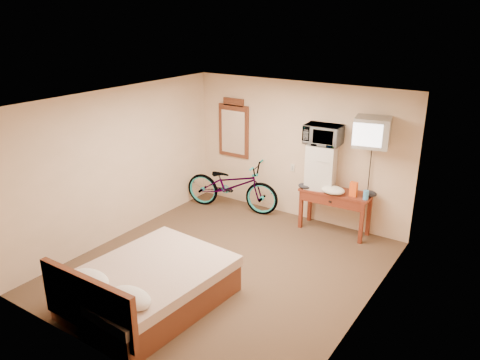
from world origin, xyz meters
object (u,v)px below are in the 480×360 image
(desk, at_px, (335,199))
(mini_fridge, at_px, (321,166))
(bicycle, at_px, (232,185))
(wall_mirror, at_px, (234,129))
(bed, at_px, (146,287))
(microwave, at_px, (323,135))
(blue_cup, at_px, (366,195))
(crt_television, at_px, (372,132))

(desk, relative_size, mini_fridge, 1.59)
(desk, xyz_separation_m, bicycle, (-2.03, -0.14, -0.12))
(desk, relative_size, wall_mirror, 1.07)
(bicycle, bearing_deg, bed, -175.82)
(bed, bearing_deg, mini_fridge, 76.28)
(microwave, xyz_separation_m, wall_mirror, (-1.95, 0.21, -0.21))
(desk, bearing_deg, blue_cup, -5.67)
(blue_cup, distance_m, bicycle, 2.59)
(blue_cup, relative_size, crt_television, 0.24)
(crt_television, distance_m, bicycle, 2.90)
(wall_mirror, bearing_deg, microwave, -6.18)
(bed, bearing_deg, microwave, 76.28)
(wall_mirror, xyz_separation_m, bicycle, (0.23, -0.41, -0.99))
(mini_fridge, relative_size, crt_television, 1.19)
(blue_cup, bearing_deg, mini_fridge, 172.52)
(mini_fridge, bearing_deg, wall_mirror, 173.82)
(microwave, xyz_separation_m, bicycle, (-1.72, -0.19, -1.19))
(mini_fridge, height_order, crt_television, crt_television)
(microwave, height_order, blue_cup, microwave)
(bicycle, bearing_deg, blue_cup, -99.21)
(mini_fridge, height_order, blue_cup, mini_fridge)
(mini_fridge, relative_size, blue_cup, 5.00)
(blue_cup, relative_size, bed, 0.07)
(wall_mirror, bearing_deg, bicycle, -60.70)
(wall_mirror, bearing_deg, crt_television, -5.18)
(bed, bearing_deg, blue_cup, 63.08)
(blue_cup, height_order, wall_mirror, wall_mirror)
(mini_fridge, relative_size, wall_mirror, 0.67)
(microwave, bearing_deg, wall_mirror, 169.84)
(desk, height_order, wall_mirror, wall_mirror)
(microwave, xyz_separation_m, crt_television, (0.83, -0.04, 0.17))
(desk, xyz_separation_m, crt_television, (0.53, 0.02, 1.24))
(blue_cup, xyz_separation_m, bicycle, (-2.57, -0.08, -0.34))
(bicycle, distance_m, bed, 3.37)
(desk, xyz_separation_m, wall_mirror, (-2.25, 0.27, 0.87))
(desk, xyz_separation_m, bed, (-1.14, -3.38, -0.32))
(desk, distance_m, wall_mirror, 2.43)
(blue_cup, bearing_deg, bed, -116.92)
(desk, height_order, blue_cup, blue_cup)
(desk, distance_m, microwave, 1.11)
(mini_fridge, relative_size, microwave, 1.27)
(crt_television, distance_m, bed, 4.09)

